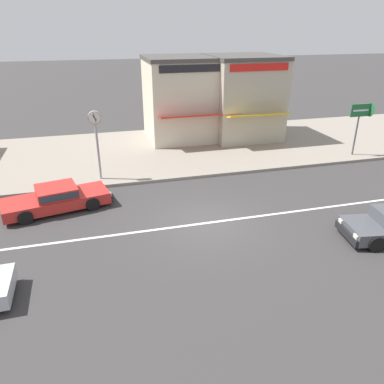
# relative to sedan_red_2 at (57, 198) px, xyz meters

# --- Properties ---
(ground_plane) EXTENTS (160.00, 160.00, 0.00)m
(ground_plane) POSITION_rel_sedan_red_2_xyz_m (5.95, -2.90, -0.53)
(ground_plane) COLOR #383535
(lane_centre_stripe) EXTENTS (50.40, 0.14, 0.01)m
(lane_centre_stripe) POSITION_rel_sedan_red_2_xyz_m (5.95, -2.90, -0.53)
(lane_centre_stripe) COLOR silver
(lane_centre_stripe) RESTS_ON ground
(kerb_strip) EXTENTS (68.00, 10.00, 0.15)m
(kerb_strip) POSITION_rel_sedan_red_2_xyz_m (5.95, 6.86, -0.46)
(kerb_strip) COLOR gray
(kerb_strip) RESTS_ON ground
(sedan_red_2) EXTENTS (4.74, 2.57, 1.06)m
(sedan_red_2) POSITION_rel_sedan_red_2_xyz_m (0.00, 0.00, 0.00)
(sedan_red_2) COLOR red
(sedan_red_2) RESTS_ON ground
(street_clock) EXTENTS (0.63, 0.22, 3.49)m
(street_clock) POSITION_rel_sedan_red_2_xyz_m (1.95, 2.79, 2.20)
(street_clock) COLOR #9E9EA3
(street_clock) RESTS_ON kerb_strip
(arrow_signboard) EXTENTS (1.65, 0.80, 3.11)m
(arrow_signboard) POSITION_rel_sedan_red_2_xyz_m (17.56, 2.77, 2.21)
(arrow_signboard) COLOR #4C4C51
(arrow_signboard) RESTS_ON kerb_strip
(shopfront_corner_warung) EXTENTS (4.58, 5.54, 5.43)m
(shopfront_corner_warung) POSITION_rel_sedan_red_2_xyz_m (11.95, 8.51, 2.34)
(shopfront_corner_warung) COLOR #B2A893
(shopfront_corner_warung) RESTS_ON kerb_strip
(shopfront_far_kios) EXTENTS (5.83, 5.47, 5.39)m
(shopfront_far_kios) POSITION_rel_sedan_red_2_xyz_m (8.35, 9.27, 2.31)
(shopfront_far_kios) COLOR beige
(shopfront_far_kios) RESTS_ON kerb_strip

